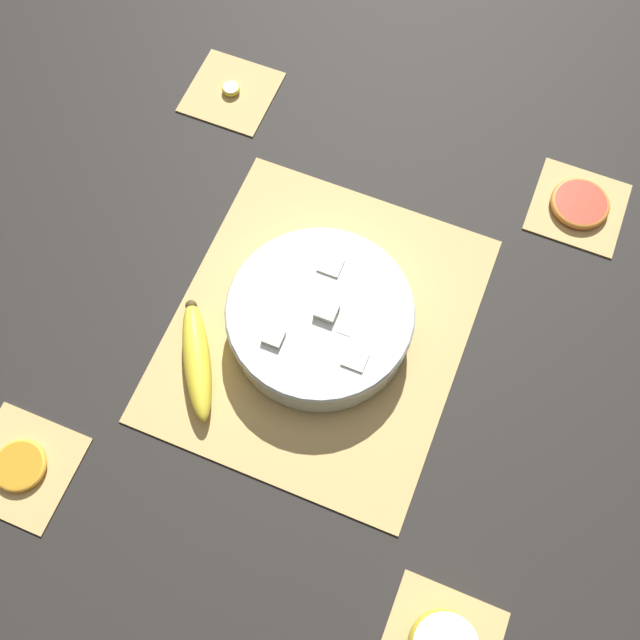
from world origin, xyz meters
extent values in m
plane|color=black|center=(0.00, 0.00, 0.00)|extent=(6.00, 6.00, 0.00)
cube|color=tan|center=(0.00, 0.00, 0.00)|extent=(0.48, 0.42, 0.01)
cube|color=brown|center=(-0.19, 0.00, 0.00)|extent=(0.01, 0.41, 0.00)
cube|color=brown|center=(-0.14, 0.00, 0.00)|extent=(0.01, 0.41, 0.00)
cube|color=brown|center=(-0.10, 0.00, 0.00)|extent=(0.01, 0.41, 0.00)
cube|color=brown|center=(-0.05, 0.00, 0.00)|extent=(0.01, 0.41, 0.00)
cube|color=brown|center=(0.00, 0.00, 0.00)|extent=(0.01, 0.41, 0.00)
cube|color=brown|center=(0.05, 0.00, 0.00)|extent=(0.01, 0.41, 0.00)
cube|color=brown|center=(0.10, 0.00, 0.00)|extent=(0.01, 0.41, 0.00)
cube|color=brown|center=(0.14, 0.00, 0.00)|extent=(0.01, 0.41, 0.00)
cube|color=brown|center=(0.19, 0.00, 0.00)|extent=(0.01, 0.41, 0.00)
cube|color=tan|center=(-0.34, -0.30, 0.00)|extent=(0.14, 0.14, 0.01)
cube|color=brown|center=(-0.38, -0.30, 0.00)|extent=(0.00, 0.14, 0.00)
cube|color=brown|center=(-0.34, -0.30, 0.00)|extent=(0.00, 0.14, 0.00)
cube|color=brown|center=(-0.31, -0.30, 0.00)|extent=(0.00, 0.14, 0.00)
cube|color=tan|center=(0.34, -0.30, 0.00)|extent=(0.14, 0.14, 0.01)
cube|color=brown|center=(0.32, -0.30, 0.00)|extent=(0.00, 0.14, 0.00)
cube|color=brown|center=(0.37, -0.30, 0.00)|extent=(0.00, 0.14, 0.00)
cube|color=tan|center=(-0.34, 0.30, 0.00)|extent=(0.14, 0.14, 0.01)
cube|color=brown|center=(-0.38, 0.30, 0.00)|extent=(0.00, 0.14, 0.00)
cube|color=brown|center=(-0.34, 0.30, 0.00)|extent=(0.00, 0.14, 0.00)
cube|color=brown|center=(-0.31, 0.30, 0.00)|extent=(0.00, 0.14, 0.00)
cube|color=brown|center=(0.31, 0.30, 0.00)|extent=(0.00, 0.14, 0.00)
cylinder|color=silver|center=(0.00, 0.00, 0.04)|extent=(0.26, 0.26, 0.06)
torus|color=silver|center=(0.00, 0.00, 0.06)|extent=(0.27, 0.27, 0.01)
cylinder|color=#F4EABC|center=(0.07, -0.07, 0.03)|extent=(0.03, 0.03, 0.01)
cylinder|color=#F4EABC|center=(-0.08, -0.02, 0.02)|extent=(0.02, 0.02, 0.01)
cylinder|color=#F4EABC|center=(-0.04, -0.04, 0.05)|extent=(0.03, 0.03, 0.01)
cylinder|color=#F4EABC|center=(-0.06, 0.09, 0.03)|extent=(0.03, 0.03, 0.01)
cylinder|color=#F4EABC|center=(-0.05, -0.08, 0.04)|extent=(0.03, 0.03, 0.01)
cylinder|color=#F4EABC|center=(-0.07, 0.02, 0.03)|extent=(0.03, 0.03, 0.01)
cylinder|color=#F4EABC|center=(0.04, 0.05, 0.03)|extent=(0.03, 0.03, 0.01)
cube|color=#EFEACC|center=(0.00, 0.01, 0.07)|extent=(0.03, 0.03, 0.03)
cube|color=#EFEACC|center=(0.07, -0.01, 0.04)|extent=(0.03, 0.03, 0.03)
cube|color=#EFEACC|center=(0.05, 0.07, 0.06)|extent=(0.03, 0.03, 0.03)
cube|color=#EFEACC|center=(-0.03, 0.03, 0.03)|extent=(0.03, 0.03, 0.03)
cube|color=#EFEACC|center=(0.10, -0.03, 0.03)|extent=(0.03, 0.03, 0.03)
cube|color=#EFEACC|center=(-0.07, -0.05, 0.02)|extent=(0.02, 0.02, 0.02)
cube|color=#EFEACC|center=(0.06, -0.04, 0.06)|extent=(0.03, 0.03, 0.03)
cube|color=#EFEACC|center=(-0.01, 0.07, 0.05)|extent=(0.02, 0.02, 0.02)
cube|color=#EFEACC|center=(-0.07, -0.01, 0.06)|extent=(0.03, 0.03, 0.03)
cube|color=#EFEACC|center=(0.01, 0.04, 0.06)|extent=(0.02, 0.02, 0.02)
ellipsoid|color=orange|center=(0.00, 0.00, 0.02)|extent=(0.03, 0.01, 0.01)
ellipsoid|color=orange|center=(0.08, 0.05, 0.03)|extent=(0.03, 0.02, 0.01)
ellipsoid|color=orange|center=(-0.04, 0.05, 0.05)|extent=(0.03, 0.02, 0.01)
ellipsoid|color=orange|center=(-0.08, -0.07, 0.04)|extent=(0.03, 0.01, 0.01)
ellipsoid|color=orange|center=(0.02, -0.06, 0.03)|extent=(0.03, 0.01, 0.01)
ellipsoid|color=yellow|center=(0.12, -0.14, 0.03)|extent=(0.17, 0.13, 0.04)
sphere|color=#473819|center=(0.05, -0.18, 0.03)|extent=(0.02, 0.02, 0.02)
cylinder|color=orange|center=(0.34, -0.30, 0.01)|extent=(0.06, 0.06, 0.01)
torus|color=#F4A82D|center=(0.34, -0.30, 0.01)|extent=(0.07, 0.07, 0.01)
cylinder|color=#F4EABC|center=(-0.34, -0.30, 0.01)|extent=(0.03, 0.03, 0.01)
torus|color=yellow|center=(-0.34, -0.30, 0.01)|extent=(0.03, 0.03, 0.01)
cylinder|color=red|center=(-0.34, 0.30, 0.01)|extent=(0.08, 0.08, 0.01)
torus|color=orange|center=(-0.34, 0.30, 0.01)|extent=(0.09, 0.09, 0.01)
camera|label=1|loc=(0.38, 0.15, 1.02)|focal=42.00mm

